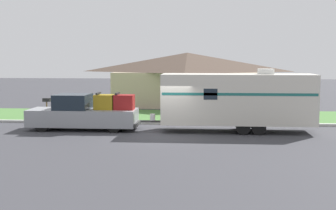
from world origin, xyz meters
TOP-DOWN VIEW (x-y plane):
  - ground_plane at (0.00, 0.00)m, footprint 120.00×120.00m
  - curb_strip at (0.00, 3.75)m, footprint 80.00×0.30m
  - lawn_strip at (0.00, 7.40)m, footprint 80.00×7.00m
  - house_across_street at (0.40, 14.95)m, footprint 12.39×7.19m
  - pickup_truck at (-4.66, 1.32)m, footprint 5.99×2.05m
  - travel_trailer at (3.66, 1.32)m, footprint 9.21×2.29m
  - mailbox at (-7.97, 4.74)m, footprint 0.48×0.20m

SIDE VIEW (x-z plane):
  - ground_plane at x=0.00m, z-range 0.00..0.00m
  - lawn_strip at x=0.00m, z-range 0.00..0.03m
  - curb_strip at x=0.00m, z-range 0.00..0.14m
  - pickup_truck at x=-4.66m, z-range -0.13..1.92m
  - mailbox at x=-7.97m, z-range 0.37..1.78m
  - travel_trailer at x=3.66m, z-range 0.08..3.43m
  - house_across_street at x=0.40m, z-range 0.08..4.38m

